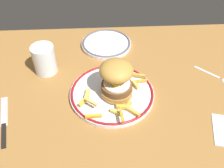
# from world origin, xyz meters

# --- Properties ---
(ground_plane) EXTENTS (1.34, 0.86, 0.04)m
(ground_plane) POSITION_xyz_m (0.00, 0.00, -0.02)
(ground_plane) COLOR olive
(dinner_plate) EXTENTS (0.25, 0.25, 0.02)m
(dinner_plate) POSITION_xyz_m (0.04, 0.05, 0.01)
(dinner_plate) COLOR silver
(dinner_plate) RESTS_ON ground_plane
(burger) EXTENTS (0.13, 0.13, 0.11)m
(burger) POSITION_xyz_m (0.05, 0.04, 0.07)
(burger) COLOR #B17E37
(burger) RESTS_ON dinner_plate
(fries_pile) EXTENTS (0.21, 0.20, 0.02)m
(fries_pile) POSITION_xyz_m (0.04, 0.01, 0.02)
(fries_pile) COLOR gold
(fries_pile) RESTS_ON dinner_plate
(water_glass) EXTENTS (0.07, 0.07, 0.10)m
(water_glass) POSITION_xyz_m (-0.18, 0.17, 0.04)
(water_glass) COLOR silver
(water_glass) RESTS_ON ground_plane
(side_plate) EXTENTS (0.18, 0.18, 0.02)m
(side_plate) POSITION_xyz_m (0.03, 0.30, 0.01)
(side_plate) COLOR silver
(side_plate) RESTS_ON ground_plane
(knife) EXTENTS (0.06, 0.18, 0.01)m
(knife) POSITION_xyz_m (-0.26, -0.05, 0.00)
(knife) COLOR black
(knife) RESTS_ON ground_plane
(spoon) EXTENTS (0.11, 0.10, 0.01)m
(spoon) POSITION_xyz_m (0.39, 0.10, 0.00)
(spoon) COLOR silver
(spoon) RESTS_ON ground_plane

